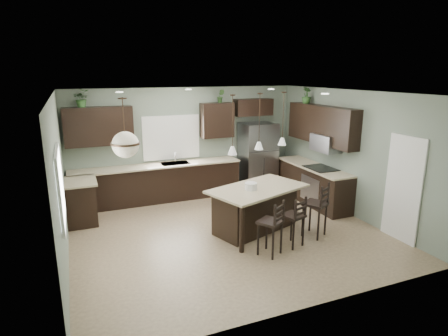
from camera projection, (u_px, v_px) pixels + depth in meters
ground at (227, 232)px, 7.64m from camera, size 6.00×6.00×0.00m
pantry_door at (403, 189)px, 7.09m from camera, size 0.04×0.82×2.04m
window_back at (171, 137)px, 9.55m from camera, size 1.35×0.02×1.00m
window_left at (59, 187)px, 5.44m from camera, size 0.02×1.10×1.00m
left_return_cabs at (81, 202)px, 8.06m from camera, size 0.60×0.90×0.90m
left_return_countertop at (80, 181)px, 7.95m from camera, size 0.66×0.96×0.04m
back_lower_cabs at (158, 184)px, 9.41m from camera, size 4.20×0.60×0.90m
back_countertop at (158, 166)px, 9.27m from camera, size 4.20×0.66×0.04m
sink_inset at (175, 163)px, 9.43m from camera, size 0.70×0.45×0.01m
faucet at (175, 158)px, 9.37m from camera, size 0.02×0.02×0.28m
back_upper_left at (99, 126)px, 8.67m from camera, size 1.55×0.34×0.90m
back_upper_right at (217, 120)px, 9.76m from camera, size 0.85×0.34×0.90m
fridge_header at (253, 107)px, 10.07m from camera, size 1.05×0.34×0.45m
right_lower_cabs at (313, 185)px, 9.30m from camera, size 0.60×2.35×0.90m
right_countertop at (314, 167)px, 9.18m from camera, size 0.66×2.35×0.04m
cooktop at (321, 168)px, 8.92m from camera, size 0.58×0.75×0.02m
wall_oven_front at (309, 189)px, 8.94m from camera, size 0.01×0.72×0.60m
right_upper_cabs at (322, 124)px, 8.98m from camera, size 0.34×2.35×0.90m
microwave at (326, 143)px, 8.81m from camera, size 0.40×0.75×0.40m
refrigerator at (258, 157)px, 10.18m from camera, size 0.90×0.74×1.85m
kitchen_island at (257, 209)px, 7.61m from camera, size 2.20×1.68×0.92m
serving_dish at (251, 186)px, 7.35m from camera, size 0.24×0.24×0.14m
bar_stool_left at (270, 228)px, 6.59m from camera, size 0.52×0.52×1.02m
bar_stool_center at (293, 221)px, 6.94m from camera, size 0.46×0.46×0.98m
bar_stool_right at (315, 210)px, 7.34m from camera, size 0.56×0.56×1.11m
pendant_left at (233, 125)px, 6.72m from camera, size 0.17×0.17×1.10m
pendant_center at (259, 122)px, 7.17m from camera, size 0.17×0.17×1.10m
pendant_right at (283, 119)px, 7.61m from camera, size 0.17×0.17×1.10m
chandelier at (124, 128)px, 5.89m from camera, size 0.47×0.47×0.96m
plant_back_left at (82, 98)px, 8.37m from camera, size 0.39×0.35×0.40m
plant_back_right at (221, 96)px, 9.61m from camera, size 0.23×0.21×0.34m
plant_right_wall at (307, 95)px, 9.38m from camera, size 0.27×0.27×0.41m
room_shell at (227, 151)px, 7.21m from camera, size 6.00×6.00×6.00m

